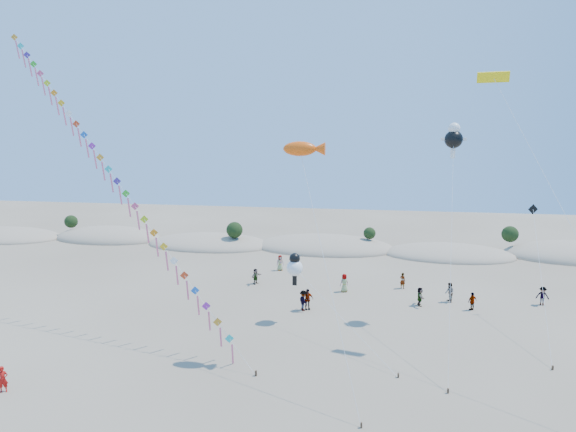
{
  "coord_description": "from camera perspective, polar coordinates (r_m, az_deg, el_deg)",
  "views": [
    {
      "loc": [
        5.48,
        -18.15,
        15.32
      ],
      "look_at": [
        0.17,
        14.0,
        9.72
      ],
      "focal_mm": 30.0,
      "sensor_mm": 36.0,
      "label": 1
    }
  ],
  "objects": [
    {
      "name": "kite_train",
      "position": [
        40.94,
        -20.82,
        5.57
      ],
      "size": [
        26.48,
        14.2,
        24.72
      ],
      "color": "#3F2D1E",
      "rests_on": "ground"
    },
    {
      "name": "cartoon_kite_low",
      "position": [
        39.32,
        0.82,
        -5.96
      ],
      "size": [
        8.64,
        9.0,
        5.78
      ],
      "color": "#3F2D1E",
      "rests_on": "ground"
    },
    {
      "name": "dark_kite",
      "position": [
        42.88,
        27.52,
        -3.68
      ],
      "size": [
        2.11,
        11.55,
        9.42
      ],
      "color": "#3F2D1E",
      "rests_on": "ground"
    },
    {
      "name": "fish_kite",
      "position": [
        31.96,
        1.96,
        7.9
      ],
      "size": [
        5.66,
        8.81,
        14.83
      ],
      "color": "#3F2D1E",
      "rests_on": "ground"
    },
    {
      "name": "parafoil_kite",
      "position": [
        37.07,
        23.5,
        14.16
      ],
      "size": [
        7.82,
        15.35,
        19.56
      ],
      "color": "#3F2D1E",
      "rests_on": "ground"
    },
    {
      "name": "beachgoers",
      "position": [
        46.41,
        9.9,
        -8.54
      ],
      "size": [
        28.15,
        13.18,
        1.88
      ],
      "color": "slate",
      "rests_on": "ground"
    },
    {
      "name": "dune_ridge",
      "position": [
        65.24,
        5.24,
        -3.78
      ],
      "size": [
        145.3,
        11.49,
        5.57
      ],
      "color": "gray",
      "rests_on": "ground"
    },
    {
      "name": "cartoon_kite_high",
      "position": [
        41.3,
        19.05,
        8.77
      ],
      "size": [
        2.71,
        13.81,
        16.2
      ],
      "color": "#3F2D1E",
      "rests_on": "ground"
    },
    {
      "name": "flyer_foreground",
      "position": [
        34.85,
        -30.73,
        -16.31
      ],
      "size": [
        0.7,
        0.61,
        1.61
      ],
      "primitive_type": "imported",
      "rotation": [
        0.0,
        0.0,
        0.48
      ],
      "color": "#AE110D",
      "rests_on": "ground"
    }
  ]
}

